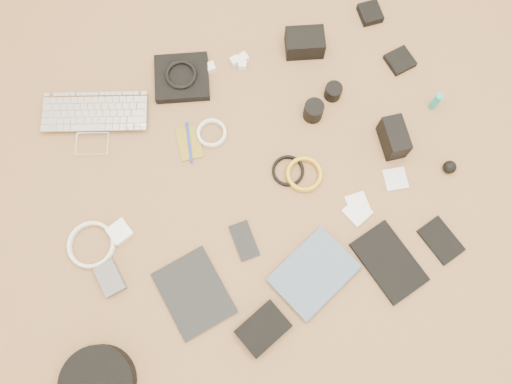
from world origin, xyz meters
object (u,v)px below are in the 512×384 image
object	(u,v)px
tablet	(194,293)
paperback	(335,295)
laptop	(94,127)
dslr_camera	(305,43)
phone	(244,241)
headphone_case	(98,383)

from	to	relation	value
tablet	paperback	bearing A→B (deg)	-30.71
tablet	paperback	xyz separation A→B (m)	(0.42, -0.17, 0.01)
tablet	laptop	bearing A→B (deg)	92.93
dslr_camera	phone	bearing A→B (deg)	-110.46
laptop	tablet	size ratio (longest dim) A/B	1.51
phone	tablet	bearing A→B (deg)	-154.13
headphone_case	paperback	bearing A→B (deg)	-0.75
laptop	phone	world-z (taller)	laptop
laptop	paperback	xyz separation A→B (m)	(0.57, -0.83, -0.00)
dslr_camera	tablet	bearing A→B (deg)	-116.67
dslr_camera	headphone_case	world-z (taller)	dslr_camera
tablet	headphone_case	size ratio (longest dim) A/B	1.10
laptop	phone	size ratio (longest dim) A/B	2.95
laptop	dslr_camera	size ratio (longest dim) A/B	2.68
dslr_camera	phone	world-z (taller)	dslr_camera
dslr_camera	paperback	distance (m)	0.90
dslr_camera	tablet	distance (m)	0.97
tablet	phone	xyz separation A→B (m)	(0.21, 0.10, -0.00)
phone	laptop	bearing A→B (deg)	121.88
dslr_camera	tablet	size ratio (longest dim) A/B	0.56
tablet	headphone_case	bearing A→B (deg)	-165.86
dslr_camera	headphone_case	xyz separation A→B (m)	(-1.02, -0.86, -0.01)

